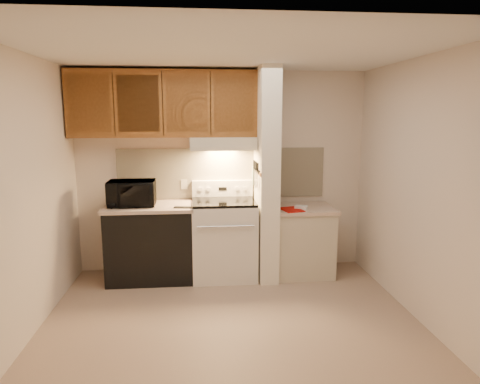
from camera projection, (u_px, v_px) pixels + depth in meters
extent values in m
plane|color=tan|center=(231.00, 319.00, 4.15)|extent=(3.60, 3.60, 0.00)
plane|color=white|center=(230.00, 52.00, 3.71)|extent=(3.60, 3.60, 0.00)
cube|color=beige|center=(222.00, 172.00, 5.40)|extent=(3.60, 2.50, 0.02)
cube|color=beige|center=(27.00, 196.00, 3.76)|extent=(0.02, 3.00, 2.50)
cube|color=beige|center=(418.00, 190.00, 4.10)|extent=(0.02, 3.00, 2.50)
cube|color=#FDF2CE|center=(222.00, 173.00, 5.39)|extent=(2.60, 0.02, 0.63)
cube|color=silver|center=(224.00, 240.00, 5.20)|extent=(0.76, 0.65, 0.92)
cube|color=black|center=(226.00, 244.00, 4.89)|extent=(0.50, 0.01, 0.30)
cylinder|color=silver|center=(226.00, 227.00, 4.81)|extent=(0.65, 0.02, 0.02)
cube|color=black|center=(224.00, 202.00, 5.12)|extent=(0.74, 0.64, 0.03)
cube|color=silver|center=(222.00, 188.00, 5.38)|extent=(0.76, 0.08, 0.20)
cube|color=black|center=(223.00, 189.00, 5.34)|extent=(0.10, 0.01, 0.04)
cylinder|color=silver|center=(200.00, 189.00, 5.31)|extent=(0.05, 0.02, 0.05)
cylinder|color=silver|center=(208.00, 189.00, 5.32)|extent=(0.05, 0.02, 0.05)
cylinder|color=silver|center=(237.00, 189.00, 5.35)|extent=(0.05, 0.02, 0.05)
cylinder|color=silver|center=(245.00, 188.00, 5.36)|extent=(0.05, 0.02, 0.05)
cube|color=black|center=(151.00, 244.00, 5.14)|extent=(1.00, 0.63, 0.87)
cube|color=#CAAF9C|center=(150.00, 207.00, 5.06)|extent=(1.04, 0.67, 0.04)
cube|color=black|center=(183.00, 207.00, 4.89)|extent=(0.21, 0.09, 0.01)
cylinder|color=#236564|center=(118.00, 203.00, 4.91)|extent=(0.10, 0.10, 0.10)
cube|color=beige|center=(184.00, 184.00, 5.36)|extent=(0.08, 0.01, 0.12)
imported|color=black|center=(132.00, 193.00, 4.99)|extent=(0.54, 0.38, 0.30)
cube|color=white|center=(266.00, 175.00, 5.11)|extent=(0.22, 0.70, 2.50)
cube|color=brown|center=(257.00, 171.00, 5.09)|extent=(0.01, 0.70, 0.04)
cube|color=black|center=(257.00, 170.00, 5.03)|extent=(0.02, 0.42, 0.04)
cube|color=silver|center=(257.00, 180.00, 4.90)|extent=(0.01, 0.03, 0.16)
cylinder|color=black|center=(258.00, 167.00, 4.86)|extent=(0.02, 0.02, 0.10)
cube|color=silver|center=(257.00, 180.00, 4.97)|extent=(0.01, 0.04, 0.18)
cylinder|color=black|center=(256.00, 166.00, 4.96)|extent=(0.02, 0.02, 0.10)
cube|color=silver|center=(256.00, 180.00, 5.07)|extent=(0.01, 0.04, 0.20)
cylinder|color=black|center=(256.00, 166.00, 5.02)|extent=(0.02, 0.02, 0.10)
cube|color=silver|center=(255.00, 177.00, 5.14)|extent=(0.01, 0.04, 0.16)
cylinder|color=black|center=(255.00, 165.00, 5.11)|extent=(0.02, 0.02, 0.10)
cube|color=silver|center=(254.00, 177.00, 5.20)|extent=(0.01, 0.04, 0.18)
cylinder|color=black|center=(254.00, 164.00, 5.19)|extent=(0.02, 0.02, 0.10)
cube|color=slate|center=(254.00, 175.00, 5.27)|extent=(0.03, 0.09, 0.23)
cube|color=beige|center=(302.00, 242.00, 5.30)|extent=(0.70, 0.60, 0.81)
cube|color=#CAAF9C|center=(303.00, 209.00, 5.22)|extent=(0.74, 0.64, 0.04)
cube|color=#AD0E07|center=(291.00, 210.00, 5.06)|extent=(0.29, 0.35, 0.01)
cube|color=white|center=(301.00, 207.00, 5.11)|extent=(0.17, 0.14, 0.04)
cube|color=beige|center=(223.00, 143.00, 5.12)|extent=(0.78, 0.44, 0.15)
cube|color=beige|center=(224.00, 148.00, 4.92)|extent=(0.78, 0.04, 0.06)
cube|color=brown|center=(164.00, 104.00, 5.02)|extent=(2.18, 0.33, 0.77)
cube|color=brown|center=(89.00, 103.00, 4.79)|extent=(0.46, 0.01, 0.63)
cube|color=black|center=(114.00, 104.00, 4.81)|extent=(0.01, 0.01, 0.73)
cube|color=brown|center=(138.00, 104.00, 4.84)|extent=(0.46, 0.01, 0.63)
cube|color=black|center=(163.00, 104.00, 4.86)|extent=(0.01, 0.01, 0.73)
cube|color=brown|center=(187.00, 104.00, 4.89)|extent=(0.46, 0.01, 0.63)
cube|color=black|center=(211.00, 104.00, 4.91)|extent=(0.01, 0.01, 0.73)
cube|color=brown|center=(234.00, 104.00, 4.94)|extent=(0.46, 0.01, 0.63)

